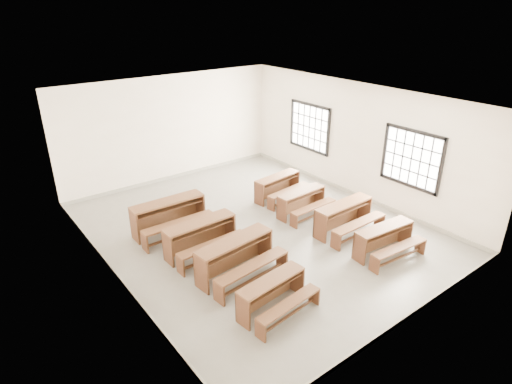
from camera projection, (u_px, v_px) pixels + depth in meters
room at (259, 145)px, 9.73m from camera, size 8.50×8.50×3.20m
desk_set_0 at (273, 293)px, 7.67m from camera, size 1.49×0.88×0.64m
desk_set_1 at (236, 255)px, 8.64m from camera, size 1.82×1.08×0.78m
desk_set_2 at (202, 235)px, 9.42m from camera, size 1.68×0.91×0.75m
desk_set_3 at (170, 214)px, 10.27m from camera, size 1.80×0.95×0.80m
desk_set_4 at (385, 238)px, 9.38m from camera, size 1.54×0.90×0.66m
desk_set_5 at (345, 215)px, 10.30m from camera, size 1.65×0.87×0.73m
desk_set_6 at (302, 201)px, 11.17m from camera, size 1.47×0.81×0.65m
desk_set_7 at (279, 185)px, 12.06m from camera, size 1.55×0.93×0.66m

